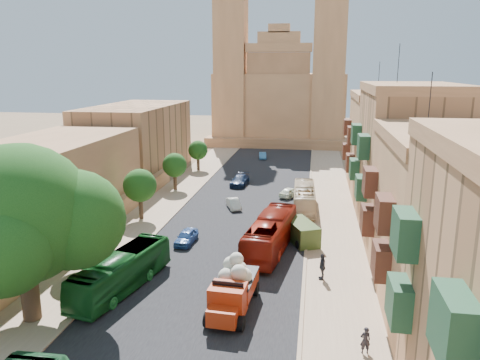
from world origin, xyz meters
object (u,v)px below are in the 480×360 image
(street_tree_a, at_px, (83,222))
(car_cream, at_px, (282,208))
(olive_pickup, at_px, (301,232))
(church, at_px, (280,96))
(ficus_tree, at_px, (23,219))
(car_blue_b, at_px, (263,156))
(street_tree_c, at_px, (175,165))
(street_tree_b, at_px, (140,186))
(bus_red_east, at_px, (271,234))
(bus_cream_east, at_px, (304,198))
(red_truck, at_px, (233,287))
(car_white_a, at_px, (234,204))
(car_white_b, at_px, (290,192))
(pedestrian_c, at_px, (322,267))
(car_dkblue, at_px, (240,180))
(bus_green_north, at_px, (122,271))
(pedestrian_a, at_px, (365,340))
(car_blue_a, at_px, (186,237))
(street_tree_d, at_px, (198,150))

(street_tree_a, distance_m, car_cream, 21.65)
(olive_pickup, bearing_deg, church, 96.33)
(church, height_order, ficus_tree, church)
(car_blue_b, bearing_deg, street_tree_c, -119.21)
(street_tree_b, bearing_deg, bus_red_east, -25.14)
(street_tree_a, xyz_separation_m, bus_cream_east, (16.50, 17.98, -2.26))
(red_truck, bearing_deg, church, 92.09)
(church, xyz_separation_m, car_white_a, (-1.18, -49.60, -8.97))
(church, bearing_deg, car_white_b, -83.97)
(street_tree_c, height_order, pedestrian_c, street_tree_c)
(street_tree_b, height_order, bus_red_east, street_tree_b)
(ficus_tree, bearing_deg, bus_red_east, 45.04)
(pedestrian_c, bearing_deg, car_dkblue, -163.77)
(street_tree_b, height_order, car_dkblue, street_tree_b)
(bus_green_north, bearing_deg, pedestrian_a, -6.12)
(bus_cream_east, bearing_deg, pedestrian_c, 93.90)
(street_tree_a, bearing_deg, red_truck, -21.48)
(car_white_b, xyz_separation_m, car_blue_b, (-5.95, 23.70, -0.05))
(street_tree_c, distance_m, car_cream, 16.55)
(olive_pickup, xyz_separation_m, bus_red_east, (-2.50, -2.57, 0.62))
(car_cream, bearing_deg, street_tree_b, 37.77)
(olive_pickup, height_order, bus_cream_east, bus_cream_east)
(street_tree_b, distance_m, street_tree_c, 12.00)
(bus_green_north, bearing_deg, olive_pickup, 54.77)
(bus_cream_east, relative_size, car_dkblue, 2.04)
(car_white_b, xyz_separation_m, pedestrian_c, (3.66, -22.32, 0.39))
(car_dkblue, bearing_deg, pedestrian_c, -64.26)
(church, relative_size, car_cream, 8.97)
(church, distance_m, car_blue_b, 22.03)
(street_tree_b, xyz_separation_m, car_blue_a, (6.49, -6.08, -2.89))
(street_tree_d, height_order, bus_cream_east, street_tree_d)
(street_tree_b, bearing_deg, street_tree_d, 90.00)
(church, xyz_separation_m, street_tree_a, (-10.00, -66.61, -5.92))
(car_white_a, relative_size, car_white_b, 0.95)
(car_cream, bearing_deg, car_dkblue, -38.47)
(street_tree_b, xyz_separation_m, car_white_b, (14.62, 10.84, -2.91))
(bus_red_east, xyz_separation_m, car_white_b, (0.62, 17.41, -0.92))
(car_white_b, xyz_separation_m, pedestrian_a, (5.89, -31.29, 0.20))
(car_dkblue, bearing_deg, car_blue_a, -89.05)
(street_tree_c, distance_m, car_dkblue, 8.87)
(street_tree_d, relative_size, car_white_a, 1.37)
(car_dkblue, xyz_separation_m, car_blue_b, (0.86, 19.12, -0.14))
(ficus_tree, xyz_separation_m, pedestrian_a, (19.91, -0.46, -5.71))
(car_blue_a, bearing_deg, car_white_a, 81.13)
(street_tree_c, bearing_deg, ficus_tree, -88.93)
(church, relative_size, red_truck, 5.83)
(street_tree_a, relative_size, bus_cream_east, 0.56)
(church, xyz_separation_m, bus_red_east, (4.00, -61.18, -8.01))
(car_blue_b, bearing_deg, car_white_a, -97.88)
(street_tree_b, bearing_deg, pedestrian_a, -44.92)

